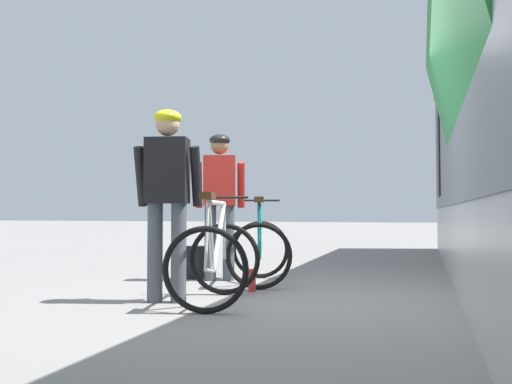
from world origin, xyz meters
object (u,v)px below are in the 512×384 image
(cyclist_near_in_red, at_px, (220,193))
(backpack_on_platform, at_px, (196,262))
(water_bottle_by_the_backpack, at_px, (209,271))
(bicycle_near_teal, at_px, (260,248))
(water_bottle_near_the_bikes, at_px, (252,280))
(bicycle_far_white, at_px, (216,259))
(cyclist_far_in_dark, at_px, (167,187))

(cyclist_near_in_red, height_order, backpack_on_platform, cyclist_near_in_red)
(water_bottle_by_the_backpack, bearing_deg, backpack_on_platform, 150.93)
(bicycle_near_teal, height_order, water_bottle_near_the_bikes, bicycle_near_teal)
(bicycle_far_white, bearing_deg, cyclist_far_in_dark, -172.63)
(bicycle_near_teal, bearing_deg, cyclist_far_in_dark, -106.43)
(cyclist_far_in_dark, bearing_deg, water_bottle_by_the_backpack, 97.87)
(cyclist_near_in_red, relative_size, water_bottle_near_the_bikes, 7.50)
(cyclist_near_in_red, height_order, bicycle_near_teal, cyclist_near_in_red)
(cyclist_near_in_red, height_order, bicycle_far_white, cyclist_near_in_red)
(water_bottle_by_the_backpack, bearing_deg, water_bottle_near_the_bikes, -43.62)
(cyclist_near_in_red, relative_size, bicycle_near_teal, 1.44)
(backpack_on_platform, relative_size, water_bottle_by_the_backpack, 1.75)
(cyclist_far_in_dark, height_order, bicycle_far_white, cyclist_far_in_dark)
(bicycle_far_white, bearing_deg, bicycle_near_teal, 90.63)
(cyclist_far_in_dark, xyz_separation_m, bicycle_far_white, (0.46, 0.06, -0.65))
(cyclist_near_in_red, relative_size, bicycle_far_white, 1.48)
(bicycle_near_teal, height_order, water_bottle_by_the_backpack, bicycle_near_teal)
(backpack_on_platform, bearing_deg, bicycle_far_white, -83.03)
(backpack_on_platform, xyz_separation_m, water_bottle_by_the_backpack, (0.22, -0.13, -0.09))
(cyclist_far_in_dark, relative_size, water_bottle_by_the_backpack, 7.73)
(water_bottle_near_the_bikes, bearing_deg, bicycle_near_teal, 99.61)
(bicycle_near_teal, distance_m, backpack_on_platform, 0.93)
(bicycle_far_white, height_order, backpack_on_platform, bicycle_far_white)
(cyclist_near_in_red, height_order, cyclist_far_in_dark, same)
(cyclist_near_in_red, xyz_separation_m, bicycle_near_teal, (0.55, -0.14, -0.65))
(bicycle_far_white, bearing_deg, cyclist_near_in_red, 109.71)
(bicycle_far_white, xyz_separation_m, water_bottle_near_the_bikes, (0.09, 0.79, -0.28))
(cyclist_near_in_red, xyz_separation_m, bicycle_far_white, (0.56, -1.57, -0.65))
(bicycle_far_white, relative_size, water_bottle_by_the_backpack, 5.22)
(cyclist_near_in_red, distance_m, backpack_on_platform, 0.92)
(cyclist_far_in_dark, xyz_separation_m, water_bottle_by_the_backpack, (-0.22, 1.58, -0.94))
(cyclist_far_in_dark, relative_size, backpack_on_platform, 4.40)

